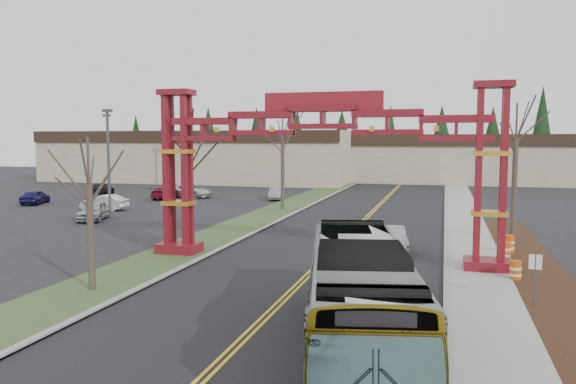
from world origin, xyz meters
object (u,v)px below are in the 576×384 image
(silver_sedan, at_px, (392,239))
(barrel_south, at_px, (515,271))
(gateway_arch, at_px, (323,145))
(light_pole_far, at_px, (190,143))
(bare_tree_median_mid, at_px, (190,152))
(bare_tree_right_far, at_px, (516,139))
(parked_car_mid_b, at_px, (35,197))
(parked_car_near_b, at_px, (105,202))
(parked_car_far_a, at_px, (276,194))
(bare_tree_median_near, at_px, (89,184))
(retail_building_west, at_px, (208,156))
(bare_tree_median_far, at_px, (283,140))
(street_sign, at_px, (535,270))
(barrel_north, at_px, (509,245))
(barrel_mid, at_px, (504,252))
(parked_car_near_a, at_px, (94,211))
(parked_car_far_b, at_px, (189,191))
(retail_building_east, at_px, (473,158))
(parked_car_mid_a, at_px, (167,192))
(transit_bus, at_px, (359,296))
(light_pole_mid, at_px, (108,150))
(parked_car_far_c, at_px, (102,189))

(silver_sedan, bearing_deg, barrel_south, -55.29)
(gateway_arch, xyz_separation_m, light_pole_far, (-24.70, 36.66, -0.12))
(bare_tree_median_mid, xyz_separation_m, bare_tree_right_far, (18.00, 7.02, 0.73))
(parked_car_mid_b, relative_size, barrel_south, 4.42)
(parked_car_near_b, relative_size, parked_car_far_a, 1.08)
(bare_tree_median_near, bearing_deg, retail_building_west, 109.57)
(bare_tree_median_far, height_order, street_sign, bare_tree_median_far)
(parked_car_far_a, relative_size, barrel_north, 3.65)
(street_sign, bearing_deg, bare_tree_median_mid, 157.41)
(parked_car_far_a, distance_m, barrel_south, 35.98)
(bare_tree_right_far, bearing_deg, street_sign, -93.11)
(gateway_arch, relative_size, barrel_mid, 16.75)
(parked_car_near_a, distance_m, parked_car_near_b, 6.39)
(parked_car_far_b, height_order, bare_tree_median_near, bare_tree_median_near)
(retail_building_west, height_order, retail_building_east, retail_building_west)
(parked_car_mid_a, distance_m, barrel_north, 38.19)
(bare_tree_median_near, bearing_deg, bare_tree_median_mid, 90.00)
(parked_car_far_b, height_order, bare_tree_median_far, bare_tree_median_far)
(gateway_arch, height_order, bare_tree_median_near, gateway_arch)
(parked_car_near_b, height_order, bare_tree_median_mid, bare_tree_median_mid)
(gateway_arch, distance_m, parked_car_mid_b, 37.39)
(parked_car_mid_a, distance_m, bare_tree_median_far, 16.28)
(retail_building_east, relative_size, barrel_mid, 34.96)
(transit_bus, height_order, barrel_south, transit_bus)
(parked_car_mid_a, distance_m, barrel_mid, 39.13)
(parked_car_near_b, xyz_separation_m, bare_tree_median_mid, (15.12, -14.12, 4.87))
(transit_bus, distance_m, light_pole_far, 56.01)
(bare_tree_median_near, xyz_separation_m, bare_tree_right_far, (18.00, 16.47, 1.85))
(bare_tree_median_far, height_order, barrel_north, bare_tree_median_far)
(bare_tree_median_far, bearing_deg, parked_car_near_a, -139.61)
(parked_car_near_a, relative_size, light_pole_far, 0.43)
(light_pole_mid, height_order, street_sign, light_pole_mid)
(silver_sedan, distance_m, bare_tree_median_mid, 12.42)
(parked_car_far_b, height_order, light_pole_far, light_pole_far)
(retail_building_east, distance_m, barrel_mid, 59.71)
(light_pole_mid, bearing_deg, parked_car_far_b, 25.44)
(transit_bus, bearing_deg, barrel_north, 58.50)
(bare_tree_median_far, relative_size, light_pole_far, 0.83)
(parked_car_far_a, bearing_deg, barrel_south, -68.32)
(gateway_arch, bearing_deg, retail_building_east, 80.83)
(retail_building_east, relative_size, barrel_south, 40.04)
(parked_car_far_a, height_order, bare_tree_median_near, bare_tree_median_near)
(bare_tree_median_mid, height_order, light_pole_mid, light_pole_mid)
(parked_car_far_a, xyz_separation_m, street_sign, (20.23, -33.85, 0.81))
(transit_bus, distance_m, parked_car_mid_a, 45.46)
(silver_sedan, height_order, street_sign, street_sign)
(bare_tree_median_near, height_order, street_sign, bare_tree_median_near)
(transit_bus, height_order, street_sign, transit_bus)
(silver_sedan, height_order, parked_car_far_c, parked_car_far_c)
(parked_car_far_b, height_order, bare_tree_right_far, bare_tree_right_far)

